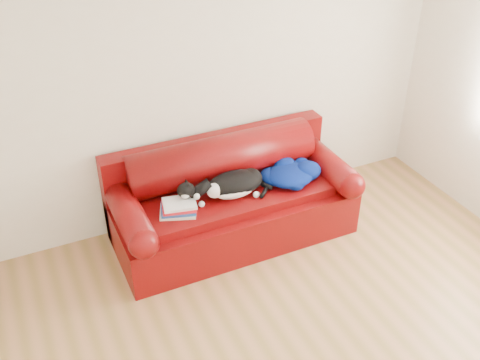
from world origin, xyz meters
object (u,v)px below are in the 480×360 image
at_px(sofa_base, 233,214).
at_px(book_stack, 179,207).
at_px(cat, 234,185).
at_px(blanket, 291,173).

bearing_deg(sofa_base, book_stack, -167.54).
bearing_deg(cat, blanket, -0.30).
xyz_separation_m(sofa_base, book_stack, (-0.54, -0.12, 0.31)).
xyz_separation_m(sofa_base, cat, (-0.02, -0.08, 0.36)).
distance_m(cat, blanket, 0.55).
distance_m(sofa_base, book_stack, 0.63).
relative_size(cat, blanket, 1.23).
height_order(sofa_base, cat, cat).
relative_size(sofa_base, book_stack, 6.06).
relative_size(book_stack, blanket, 0.59).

